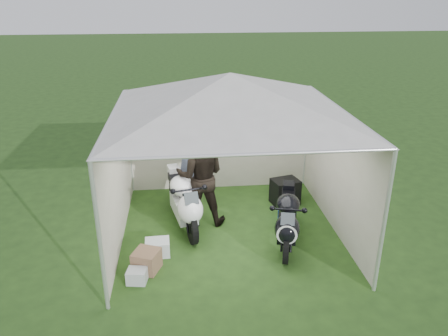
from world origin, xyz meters
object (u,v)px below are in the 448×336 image
Objects in this scene: crate_2 at (137,276)px; person_blue_jacket at (188,162)px; equipment_box at (285,192)px; canopy_tent at (230,97)px; motorcycle_black at (287,219)px; crate_0 at (158,248)px; person_dark_jacket at (200,176)px; crate_1 at (147,261)px; paddock_stand at (287,215)px; motorcycle_white at (184,201)px.

person_blue_jacket is at bearing 70.98° from crate_2.
person_blue_jacket reaches higher than equipment_box.
canopy_tent is 18.71× the size of crate_2.
canopy_tent reaches higher than crate_2.
equipment_box is (0.35, 1.60, -0.25)m from motorcycle_black.
person_blue_jacket reaches higher than crate_0.
motorcycle_black is 1.84m from person_dark_jacket.
crate_0 is at bearing -151.77° from canopy_tent.
crate_2 is (-0.13, -0.31, -0.06)m from crate_1.
motorcycle_black is at bearing 81.51° from person_blue_jacket.
crate_0 is at bearing 61.63° from person_dark_jacket.
paddock_stand is 2.28m from person_blue_jacket.
motorcycle_black is 1.66m from equipment_box.
motorcycle_black is 4.75× the size of crate_1.
crate_1 is at bearing -142.74° from equipment_box.
equipment_box is at bearing 80.04° from paddock_stand.
crate_2 is at bearing 67.15° from person_dark_jacket.
person_blue_jacket is 2.14m from crate_0.
crate_1 is at bearing -153.41° from motorcycle_black.
person_blue_jacket is at bearing -66.76° from person_dark_jacket.
person_dark_jacket is at bearing 143.24° from canopy_tent.
motorcycle_white is 4.90× the size of crate_0.
motorcycle_white reaches higher than paddock_stand.
person_blue_jacket is 6.37× the size of crate_2.
motorcycle_white reaches higher than crate_1.
motorcycle_white is 2.06m from paddock_stand.
equipment_box is at bearing -153.41° from person_dark_jacket.
person_dark_jacket is 2.32m from crate_2.
crate_1 is (-0.65, -1.35, -0.39)m from motorcycle_white.
equipment_box is at bearing 39.76° from crate_2.
crate_0 is at bearing -147.22° from equipment_box.
crate_1 is at bearing 19.73° from person_blue_jacket.
motorcycle_black is 6.13× the size of crate_2.
motorcycle_white reaches higher than crate_2.
canopy_tent reaches higher than person_blue_jacket.
motorcycle_white is 0.56m from person_dark_jacket.
crate_0 is at bearing 69.66° from crate_1.
crate_0 is at bearing -129.80° from motorcycle_white.
equipment_box is (2.15, 0.78, -0.29)m from motorcycle_white.
person_dark_jacket reaches higher than motorcycle_black.
crate_0 is (-0.61, -1.88, -0.82)m from person_blue_jacket.
canopy_tent is 2.19m from motorcycle_white.
crate_2 is (-2.93, -2.44, -0.16)m from equipment_box.
canopy_tent is at bearing 37.51° from crate_1.
person_blue_jacket is (-0.72, 1.16, -1.61)m from canopy_tent.
crate_2 is (-0.78, -1.66, -0.45)m from motorcycle_white.
person_blue_jacket is (0.12, 0.96, 0.40)m from motorcycle_white.
motorcycle_white is 1.55m from crate_1.
motorcycle_black reaches higher than equipment_box.
person_blue_jacket reaches higher than paddock_stand.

